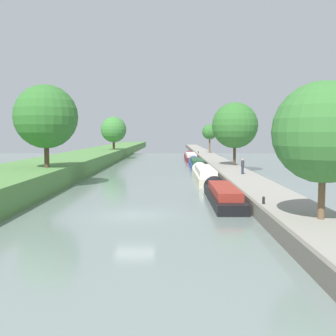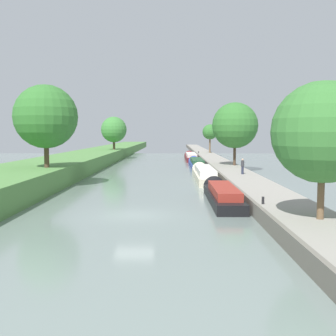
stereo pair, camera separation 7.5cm
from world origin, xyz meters
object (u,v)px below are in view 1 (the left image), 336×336
narrowboat_cream (204,174)px  narrowboat_blue (196,163)px  narrowboat_black (222,194)px  narrowboat_maroon (191,157)px  mooring_bollard_far (198,152)px  mooring_bollard_near (264,200)px  person_walking (243,166)px

narrowboat_cream → narrowboat_blue: (0.09, 16.80, -0.05)m
narrowboat_black → narrowboat_maroon: narrowboat_maroon is taller
narrowboat_blue → mooring_bollard_far: size_ratio=33.47×
narrowboat_cream → mooring_bollard_far: 41.77m
mooring_bollard_far → mooring_bollard_near: bearing=-90.0°
narrowboat_cream → mooring_bollard_near: 21.77m
narrowboat_blue → narrowboat_maroon: narrowboat_maroon is taller
narrowboat_maroon → mooring_bollard_far: 7.90m
narrowboat_cream → person_walking: bearing=-41.0°
narrowboat_blue → mooring_bollard_near: bearing=-87.2°
narrowboat_cream → narrowboat_maroon: bearing=90.0°
narrowboat_black → narrowboat_maroon: 49.29m
narrowboat_maroon → person_walking: 37.66m
narrowboat_black → narrowboat_maroon: (-0.25, 49.29, 0.03)m
narrowboat_black → mooring_bollard_near: (1.77, -6.49, 0.57)m
narrowboat_black → person_walking: (3.61, 11.85, 1.22)m
narrowboat_maroon → mooring_bollard_far: narrowboat_maroon is taller
narrowboat_black → narrowboat_blue: 31.99m
narrowboat_maroon → person_walking: person_walking is taller
narrowboat_cream → narrowboat_blue: 16.80m
narrowboat_maroon → mooring_bollard_far: bearing=75.1°
narrowboat_cream → narrowboat_blue: narrowboat_cream is taller
narrowboat_black → person_walking: 12.44m
mooring_bollard_near → mooring_bollard_far: (0.00, 63.40, 0.00)m
person_walking → narrowboat_cream: bearing=139.0°
mooring_bollard_near → mooring_bollard_far: same height
mooring_bollard_far → narrowboat_cream: bearing=-92.7°
person_walking → mooring_bollard_far: (-1.84, 45.06, -0.65)m
narrowboat_maroon → narrowboat_black: bearing=-89.7°
person_walking → narrowboat_blue: bearing=100.5°
narrowboat_cream → person_walking: 5.22m
person_walking → mooring_bollard_far: size_ratio=3.69×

